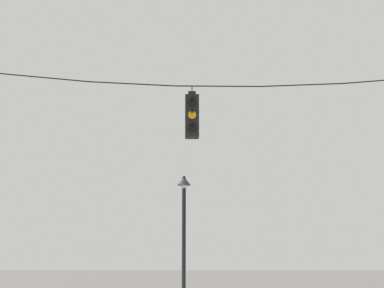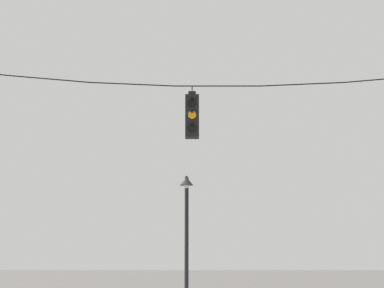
# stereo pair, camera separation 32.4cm
# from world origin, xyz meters

# --- Properties ---
(span_wire) EXTENTS (14.92, 0.03, 0.59)m
(span_wire) POSITION_xyz_m (0.00, 0.13, 6.59)
(span_wire) COLOR black
(traffic_light_near_left_pole) EXTENTS (0.34, 0.46, 1.32)m
(traffic_light_near_left_pole) POSITION_xyz_m (-0.63, 0.12, 5.63)
(traffic_light_near_left_pole) COLOR black
(street_lamp) EXTENTS (0.40, 0.70, 4.57)m
(street_lamp) POSITION_xyz_m (-0.80, 3.41, 3.15)
(street_lamp) COLOR black
(street_lamp) RESTS_ON ground_plane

